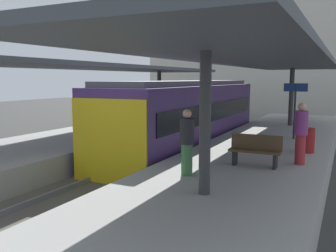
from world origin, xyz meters
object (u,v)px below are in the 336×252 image
(passenger_near_bench, at_px, (301,133))
(passenger_mid_platform, at_px, (187,141))
(platform_bench, at_px, (255,149))
(commuter_train, at_px, (187,116))
(platform_sign, at_px, (295,98))
(litter_bin, at_px, (308,140))

(passenger_near_bench, relative_size, passenger_mid_platform, 1.05)
(passenger_near_bench, bearing_deg, platform_bench, -144.37)
(commuter_train, distance_m, passenger_near_bench, 6.79)
(platform_bench, xyz_separation_m, passenger_mid_platform, (-1.32, -1.69, 0.39))
(platform_sign, bearing_deg, passenger_mid_platform, -103.50)
(passenger_mid_platform, bearing_deg, platform_sign, 76.50)
(commuter_train, bearing_deg, platform_bench, -50.23)
(platform_sign, height_order, passenger_mid_platform, platform_sign)
(passenger_near_bench, xyz_separation_m, passenger_mid_platform, (-2.39, -2.46, -0.05))
(commuter_train, xyz_separation_m, platform_bench, (4.20, -5.04, -0.26))
(platform_bench, height_order, passenger_mid_platform, passenger_mid_platform)
(litter_bin, xyz_separation_m, passenger_mid_platform, (-2.42, -4.32, 0.45))
(commuter_train, bearing_deg, passenger_mid_platform, -66.85)
(commuter_train, height_order, platform_sign, commuter_train)
(platform_bench, bearing_deg, platform_sign, 86.25)
(passenger_near_bench, bearing_deg, platform_sign, 99.35)
(commuter_train, xyz_separation_m, passenger_near_bench, (5.27, -4.27, 0.17))
(platform_sign, xyz_separation_m, passenger_near_bench, (0.73, -4.45, -0.73))
(platform_sign, distance_m, passenger_near_bench, 4.57)
(commuter_train, relative_size, passenger_mid_platform, 7.32)
(platform_sign, bearing_deg, litter_bin, -73.77)
(platform_bench, height_order, litter_bin, platform_bench)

